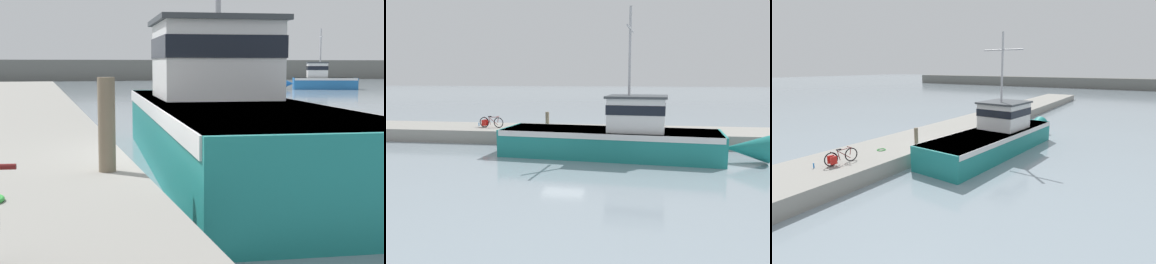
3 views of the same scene
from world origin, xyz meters
TOP-DOWN VIEW (x-y plane):
  - ground_plane at (0.00, 0.00)m, footprint 320.00×320.00m
  - dock_pier at (-3.58, 0.00)m, footprint 4.59×80.00m
  - fishing_boat_main at (1.38, 3.37)m, footprint 4.38×14.04m
  - bicycle_touring at (-3.08, -5.83)m, footprint 0.56×1.79m
  - mooring_post at (-1.74, -1.40)m, footprint 0.23×0.23m
  - hose_coil at (-3.25, -2.83)m, footprint 0.51×0.51m
  - water_bottle_by_bike at (-3.64, -6.83)m, footprint 0.06×0.06m

SIDE VIEW (x-z plane):
  - ground_plane at x=0.00m, z-range 0.00..0.00m
  - dock_pier at x=-3.58m, z-range 0.00..0.84m
  - hose_coil at x=-3.25m, z-range 0.84..0.89m
  - water_bottle_by_bike at x=-3.64m, z-range 0.84..1.09m
  - fishing_boat_main at x=1.38m, z-range -2.80..5.12m
  - bicycle_touring at x=-3.08m, z-range 0.81..1.60m
  - mooring_post at x=-1.74m, z-range 0.84..2.10m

